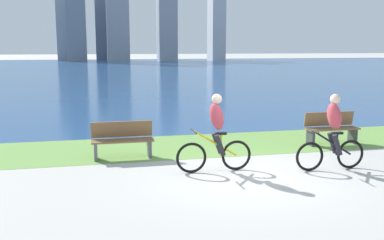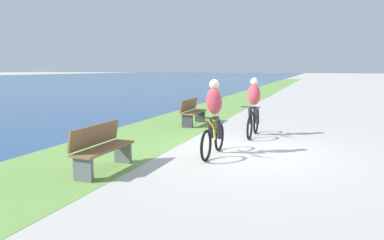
{
  "view_description": "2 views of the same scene",
  "coord_description": "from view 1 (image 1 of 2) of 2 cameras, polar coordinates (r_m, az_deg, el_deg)",
  "views": [
    {
      "loc": [
        -3.16,
        -8.48,
        2.72
      ],
      "look_at": [
        -1.01,
        0.98,
        1.08
      ],
      "focal_mm": 40.94,
      "sensor_mm": 36.0,
      "label": 1
    },
    {
      "loc": [
        -7.99,
        -1.72,
        1.95
      ],
      "look_at": [
        -0.89,
        0.88,
        0.83
      ],
      "focal_mm": 32.63,
      "sensor_mm": 36.0,
      "label": 2
    }
  ],
  "objects": [
    {
      "name": "cyclist_lead",
      "position": [
        9.51,
        3.12,
        -1.81
      ],
      "size": [
        1.7,
        0.52,
        1.72
      ],
      "color": "black",
      "rests_on": "ground"
    },
    {
      "name": "bay_water_surface",
      "position": [
        54.4,
        -9.5,
        6.58
      ],
      "size": [
        300.0,
        82.48,
        0.0
      ],
      "primitive_type": "cube",
      "color": "navy",
      "rests_on": "ground"
    },
    {
      "name": "ground_plane",
      "position": [
        9.45,
        7.37,
        -7.22
      ],
      "size": [
        300.0,
        300.0,
        0.0
      ],
      "primitive_type": "plane",
      "color": "#B2AFA8"
    },
    {
      "name": "cyclist_trailing",
      "position": [
        10.12,
        17.87,
        -1.59
      ],
      "size": [
        1.65,
        0.52,
        1.7
      ],
      "color": "black",
      "rests_on": "ground"
    },
    {
      "name": "grass_strip_bayside",
      "position": [
        12.28,
        2.45,
        -3.21
      ],
      "size": [
        120.0,
        2.9,
        0.01
      ],
      "primitive_type": "cube",
      "color": "#6B9947",
      "rests_on": "ground"
    },
    {
      "name": "city_skyline_far_shore",
      "position": [
        85.37,
        -8.4,
        13.28
      ],
      "size": [
        31.28,
        9.79,
        21.64
      ],
      "color": "#8C939E",
      "rests_on": "ground"
    },
    {
      "name": "bench_far_along_path",
      "position": [
        10.87,
        -9.05,
        -2.59
      ],
      "size": [
        1.5,
        0.47,
        0.9
      ],
      "color": "brown",
      "rests_on": "ground"
    },
    {
      "name": "bench_near_path",
      "position": [
        12.88,
        17.66,
        -1.02
      ],
      "size": [
        1.5,
        0.47,
        0.9
      ],
      "color": "brown",
      "rests_on": "ground"
    }
  ]
}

